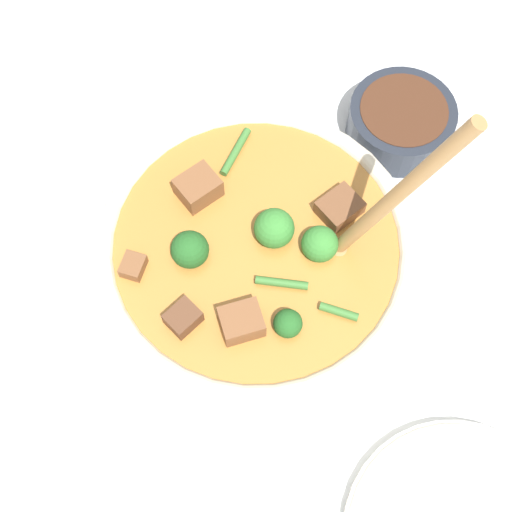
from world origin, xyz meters
TOP-DOWN VIEW (x-y plane):
  - ground_plane at (0.00, 0.00)m, footprint 4.00×4.00m
  - stew_bowl at (0.00, 0.00)m, footprint 0.28×0.28m
  - condiment_bowl at (-0.07, 0.21)m, footprint 0.11×0.11m

SIDE VIEW (x-z plane):
  - ground_plane at x=0.00m, z-range 0.00..0.00m
  - condiment_bowl at x=-0.07m, z-range 0.00..0.05m
  - stew_bowl at x=0.00m, z-range -0.08..0.19m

